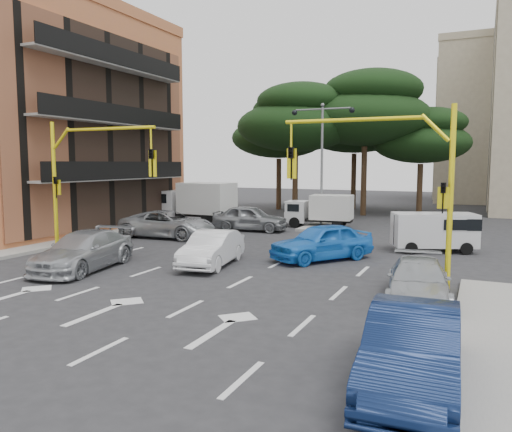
{
  "coord_description": "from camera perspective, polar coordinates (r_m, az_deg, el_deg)",
  "views": [
    {
      "loc": [
        9.53,
        -15.22,
        4.13
      ],
      "look_at": [
        -0.27,
        6.32,
        1.6
      ],
      "focal_mm": 35.0,
      "sensor_mm": 36.0,
      "label": 1
    }
  ],
  "objects": [
    {
      "name": "ground",
      "position": [
        18.42,
        -7.44,
        -6.9
      ],
      "size": [
        120.0,
        120.0,
        0.0
      ],
      "primitive_type": "plane",
      "color": "#28282B",
      "rests_on": "ground"
    },
    {
      "name": "median_strip",
      "position": [
        32.89,
        7.43,
        -1.03
      ],
      "size": [
        1.4,
        6.0,
        0.15
      ],
      "primitive_type": "cube",
      "color": "gray",
      "rests_on": "ground"
    },
    {
      "name": "apartment_orange",
      "position": [
        36.08,
        -25.67,
        9.83
      ],
      "size": [
        15.19,
        16.15,
        13.7
      ],
      "color": "#BE6C3B",
      "rests_on": "ground"
    },
    {
      "name": "pine_left_near",
      "position": [
        39.69,
        4.61,
        11.11
      ],
      "size": [
        9.15,
        9.15,
        10.23
      ],
      "color": "#382616",
      "rests_on": "ground"
    },
    {
      "name": "pine_center",
      "position": [
        40.3,
        12.47,
        11.9
      ],
      "size": [
        9.98,
        9.98,
        11.16
      ],
      "color": "#382616",
      "rests_on": "ground"
    },
    {
      "name": "pine_left_far",
      "position": [
        44.43,
        2.69,
        9.69
      ],
      "size": [
        8.32,
        8.32,
        9.3
      ],
      "color": "#382616",
      "rests_on": "ground"
    },
    {
      "name": "pine_right",
      "position": [
        41.47,
        18.46,
        8.68
      ],
      "size": [
        7.49,
        7.49,
        8.37
      ],
      "color": "#382616",
      "rests_on": "ground"
    },
    {
      "name": "pine_back",
      "position": [
        45.53,
        11.28,
        10.36
      ],
      "size": [
        9.15,
        9.15,
        10.23
      ],
      "color": "#382616",
      "rests_on": "ground"
    },
    {
      "name": "signal_mast_right",
      "position": [
        17.43,
        15.53,
        5.07
      ],
      "size": [
        5.79,
        0.37,
        6.0
      ],
      "color": "yellow",
      "rests_on": "ground"
    },
    {
      "name": "signal_mast_left",
      "position": [
        23.73,
        -19.12,
        5.17
      ],
      "size": [
        5.79,
        0.37,
        6.0
      ],
      "color": "yellow",
      "rests_on": "ground"
    },
    {
      "name": "street_lamp_center",
      "position": [
        32.67,
        7.56,
        8.33
      ],
      "size": [
        4.16,
        0.36,
        7.77
      ],
      "color": "slate",
      "rests_on": "median_strip"
    },
    {
      "name": "car_white_hatch",
      "position": [
        20.15,
        -5.07,
        -3.73
      ],
      "size": [
        2.12,
        4.42,
        1.4
      ],
      "primitive_type": "imported",
      "rotation": [
        0.0,
        0.0,
        0.16
      ],
      "color": "silver",
      "rests_on": "ground"
    },
    {
      "name": "car_blue_compact",
      "position": [
        21.41,
        7.53,
        -2.95
      ],
      "size": [
        4.2,
        4.79,
        1.56
      ],
      "primitive_type": "imported",
      "rotation": [
        0.0,
        0.0,
        -0.63
      ],
      "color": "blue",
      "rests_on": "ground"
    },
    {
      "name": "car_silver_wagon",
      "position": [
        20.49,
        -19.1,
        -3.77
      ],
      "size": [
        2.87,
        5.35,
        1.47
      ],
      "primitive_type": "imported",
      "rotation": [
        0.0,
        0.0,
        0.16
      ],
      "color": "#A3A6AB",
      "rests_on": "ground"
    },
    {
      "name": "car_silver_cross_a",
      "position": [
        28.08,
        -10.02,
        -0.91
      ],
      "size": [
        5.51,
        2.8,
        1.49
      ],
      "primitive_type": "imported",
      "rotation": [
        0.0,
        0.0,
        1.63
      ],
      "color": "#9B9FA3",
      "rests_on": "ground"
    },
    {
      "name": "car_silver_cross_b",
      "position": [
        30.36,
        -0.69,
        -0.23
      ],
      "size": [
        4.75,
        2.34,
        1.56
      ],
      "primitive_type": "imported",
      "rotation": [
        0.0,
        0.0,
        1.68
      ],
      "color": "gray",
      "rests_on": "ground"
    },
    {
      "name": "car_navy_parked",
      "position": [
        9.83,
        17.45,
        -14.29
      ],
      "size": [
        1.85,
        4.65,
        1.5
      ],
      "primitive_type": "imported",
      "rotation": [
        0.0,
        0.0,
        0.06
      ],
      "color": "#0D1C43",
      "rests_on": "ground"
    },
    {
      "name": "car_silver_parked",
      "position": [
        15.63,
        18.05,
        -7.12
      ],
      "size": [
        2.32,
        4.57,
        1.27
      ],
      "primitive_type": "imported",
      "rotation": [
        0.0,
        0.0,
        0.13
      ],
      "color": "#A8ACB0",
      "rests_on": "ground"
    },
    {
      "name": "van_white",
      "position": [
        24.66,
        19.66,
        -1.74
      ],
      "size": [
        4.03,
        2.91,
        1.84
      ],
      "primitive_type": null,
      "rotation": [
        0.0,
        0.0,
        -1.19
      ],
      "color": "silver",
      "rests_on": "ground"
    },
    {
      "name": "box_truck_a",
      "position": [
        34.39,
        -7.06,
        1.5
      ],
      "size": [
        5.76,
        2.57,
        2.8
      ],
      "primitive_type": null,
      "rotation": [
        0.0,
        0.0,
        1.54
      ],
      "color": "silver",
      "rests_on": "ground"
    },
    {
      "name": "box_truck_b",
      "position": [
        32.2,
        7.29,
        0.56
      ],
      "size": [
        4.41,
        2.16,
        2.1
      ],
      "primitive_type": null,
      "rotation": [
        0.0,
        0.0,
        1.66
      ],
      "color": "silver",
      "rests_on": "ground"
    }
  ]
}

